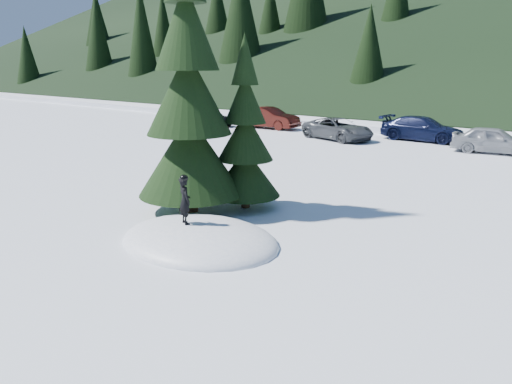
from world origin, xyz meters
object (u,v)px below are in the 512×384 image
Objects in this scene: spruce_short at (245,142)px; car_1 at (269,118)px; car_3 at (423,129)px; car_4 at (494,140)px; spruce_tall at (189,104)px; child_skier at (185,201)px; car_2 at (338,129)px; car_0 at (211,117)px.

spruce_short reaches higher than car_1.
car_4 is (4.50, -1.90, -0.03)m from car_3.
spruce_tall is 21.13m from car_1.
car_2 is (-6.30, 18.19, -0.43)m from child_skier.
spruce_tall is at bearing -179.12° from car_3.
car_1 is 6.83m from car_2.
car_0 is (-15.37, 16.31, -2.67)m from spruce_tall.
car_2 is (-4.42, 16.22, -2.67)m from spruce_tall.
child_skier is 0.32× the size of car_0.
spruce_short reaches higher than car_4.
car_1 is 1.13× the size of car_4.
car_0 is at bearing 100.27° from car_3.
child_skier reaches higher than car_3.
car_1 reaches higher than car_3.
car_2 is at bearing 86.42° from car_4.
spruce_short is at bearing -53.85° from child_skier.
car_1 is at bearing -74.28° from car_0.
car_0 is at bearing 82.78° from car_4.
car_1 reaches higher than car_4.
car_4 is (4.21, 17.14, -2.63)m from spruce_tall.
car_4 is at bearing -69.23° from car_2.
child_skier is 19.25m from car_4.
car_1 is 0.98× the size of car_2.
car_4 reaches higher than car_2.
car_2 is at bearing 110.09° from spruce_short.
car_1 is at bearing 126.29° from spruce_short.
spruce_tall is at bearing -24.83° from child_skier.
car_4 is at bearing -97.51° from car_1.
car_3 is at bearing -83.43° from car_0.
car_1 is 0.92× the size of car_3.
car_0 is 15.33m from car_3.
spruce_tall is at bearing -125.54° from spruce_short.
car_3 reaches higher than car_0.
spruce_tall is 2.13× the size of car_4.
spruce_short is 17.74m from car_3.
child_skier is 0.30× the size of car_4.
spruce_short is 1.33× the size of car_4.
car_4 is (3.21, 15.74, -1.42)m from spruce_short.
car_2 is 5.01m from car_3.
car_3 is (15.09, 2.73, 0.07)m from car_0.
car_2 is 8.68m from car_4.
car_1 is at bearing 91.12° from car_2.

